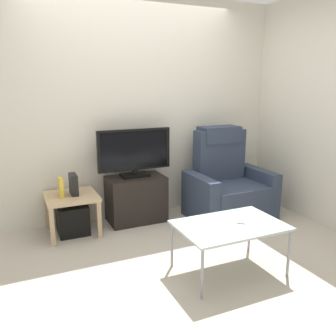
{
  "coord_description": "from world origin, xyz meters",
  "views": [
    {
      "loc": [
        -1.36,
        -2.92,
        1.61
      ],
      "look_at": [
        0.18,
        0.5,
        0.7
      ],
      "focal_mm": 37.92,
      "sensor_mm": 36.0,
      "label": 1
    }
  ],
  "objects": [
    {
      "name": "book_upright",
      "position": [
        -0.93,
        0.78,
        0.54
      ],
      "size": [
        0.04,
        0.14,
        0.2
      ],
      "primitive_type": "cube",
      "color": "gold",
      "rests_on": "side_table"
    },
    {
      "name": "television",
      "position": [
        -0.07,
        0.88,
        0.83
      ],
      "size": [
        0.86,
        0.2,
        0.56
      ],
      "color": "black",
      "rests_on": "tv_stand"
    },
    {
      "name": "game_console",
      "position": [
        -0.79,
        0.81,
        0.55
      ],
      "size": [
        0.07,
        0.2,
        0.22
      ],
      "primitive_type": "cube",
      "color": "black",
      "rests_on": "side_table"
    },
    {
      "name": "wall_back",
      "position": [
        0.0,
        1.13,
        1.3
      ],
      "size": [
        6.4,
        0.06,
        2.6
      ],
      "primitive_type": "cube",
      "color": "beige",
      "rests_on": "ground"
    },
    {
      "name": "recliner_armchair",
      "position": [
        1.01,
        0.58,
        0.37
      ],
      "size": [
        0.98,
        0.78,
        1.08
      ],
      "rotation": [
        0.0,
        0.0,
        0.13
      ],
      "color": "#2D384C",
      "rests_on": "ground"
    },
    {
      "name": "tv_stand",
      "position": [
        -0.07,
        0.86,
        0.27
      ],
      "size": [
        0.66,
        0.41,
        0.54
      ],
      "color": "black",
      "rests_on": "ground"
    },
    {
      "name": "ground_plane",
      "position": [
        0.0,
        0.0,
        0.0
      ],
      "size": [
        6.4,
        6.4,
        0.0
      ],
      "primitive_type": "plane",
      "color": "#B2A899"
    },
    {
      "name": "coffee_table",
      "position": [
        0.27,
        -0.57,
        0.41
      ],
      "size": [
        0.9,
        0.6,
        0.43
      ],
      "color": "#B2C6C1",
      "rests_on": "ground"
    },
    {
      "name": "wall_side",
      "position": [
        1.88,
        0.0,
        1.3
      ],
      "size": [
        0.06,
        4.48,
        2.6
      ],
      "primitive_type": "cube",
      "color": "beige",
      "rests_on": "ground"
    },
    {
      "name": "subwoofer_box",
      "position": [
        -0.83,
        0.8,
        0.16
      ],
      "size": [
        0.32,
        0.32,
        0.32
      ],
      "primitive_type": "cube",
      "color": "black",
      "rests_on": "ground"
    },
    {
      "name": "cell_phone",
      "position": [
        0.4,
        -0.55,
        0.44
      ],
      "size": [
        0.15,
        0.16,
        0.01
      ],
      "primitive_type": "cube",
      "rotation": [
        0.0,
        0.0,
        -0.63
      ],
      "color": "#B7B7BC",
      "rests_on": "coffee_table"
    },
    {
      "name": "side_table",
      "position": [
        -0.83,
        0.8,
        0.37
      ],
      "size": [
        0.54,
        0.54,
        0.44
      ],
      "color": "tan",
      "rests_on": "ground"
    }
  ]
}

